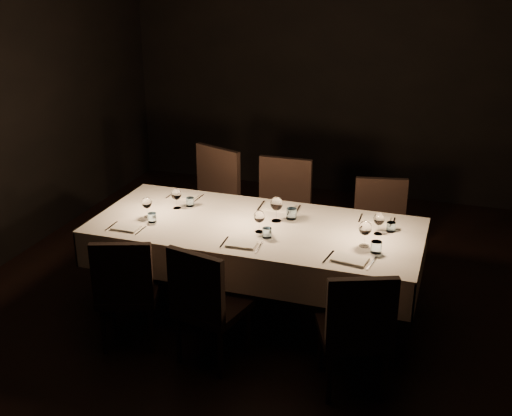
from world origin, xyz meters
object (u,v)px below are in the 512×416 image
(chair_far_left, at_px, (209,200))
(chair_near_left, at_px, (126,287))
(chair_near_right, at_px, (356,327))
(chair_far_right, at_px, (379,228))
(chair_near_center, at_px, (206,301))
(chair_far_center, at_px, (281,210))
(dining_table, at_px, (256,234))

(chair_far_left, bearing_deg, chair_near_left, -68.78)
(chair_near_right, distance_m, chair_far_left, 2.32)
(chair_near_left, xyz_separation_m, chair_far_left, (-0.01, 1.59, 0.08))
(chair_near_left, height_order, chair_far_right, chair_far_right)
(chair_near_right, distance_m, chair_far_right, 1.62)
(chair_near_center, xyz_separation_m, chair_far_center, (0.06, 1.63, 0.05))
(dining_table, height_order, chair_near_right, chair_near_right)
(dining_table, distance_m, chair_near_right, 1.23)
(chair_near_right, height_order, chair_far_right, chair_far_right)
(chair_far_center, distance_m, chair_far_right, 0.89)
(chair_near_right, distance_m, chair_far_center, 1.91)
(chair_far_left, bearing_deg, chair_far_right, 20.95)
(chair_near_center, bearing_deg, chair_near_right, -167.63)
(chair_near_center, bearing_deg, chair_near_left, 10.76)
(chair_far_left, bearing_deg, chair_near_center, -47.68)
(dining_table, xyz_separation_m, chair_near_left, (-0.72, -0.76, -0.20))
(dining_table, relative_size, chair_near_right, 2.78)
(chair_near_right, relative_size, chair_far_left, 0.86)
(chair_near_left, distance_m, chair_far_right, 2.23)
(chair_near_left, bearing_deg, chair_near_center, 158.49)
(dining_table, distance_m, chair_far_left, 1.11)
(chair_near_center, xyz_separation_m, chair_far_left, (-0.63, 1.61, 0.07))
(chair_near_left, distance_m, chair_near_center, 0.62)
(dining_table, relative_size, chair_far_left, 2.40)
(dining_table, distance_m, chair_far_center, 0.87)
(dining_table, height_order, chair_far_right, chair_far_right)
(dining_table, xyz_separation_m, chair_far_left, (-0.73, 0.83, -0.12))
(chair_near_left, relative_size, chair_far_left, 0.84)
(chair_near_center, distance_m, chair_far_right, 1.87)
(chair_far_right, bearing_deg, chair_far_center, 167.32)
(chair_near_center, relative_size, chair_near_right, 1.00)
(chair_far_center, bearing_deg, chair_near_left, -113.90)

